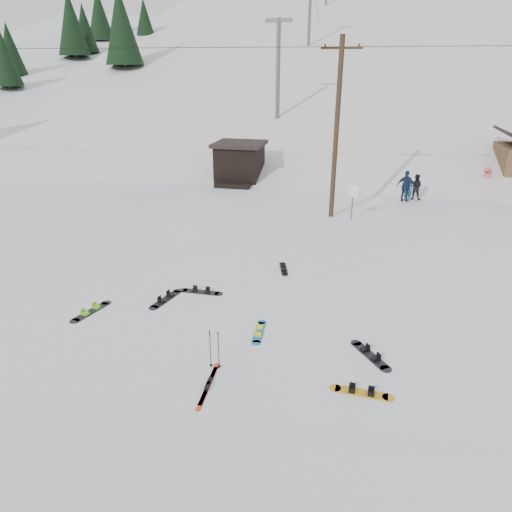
# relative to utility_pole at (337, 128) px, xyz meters

# --- Properties ---
(ground) EXTENTS (200.00, 200.00, 0.00)m
(ground) POSITION_rel_utility_pole_xyz_m (-2.00, -14.00, -4.68)
(ground) COLOR silver
(ground) RESTS_ON ground
(ski_slope) EXTENTS (60.00, 85.24, 65.97)m
(ski_slope) POSITION_rel_utility_pole_xyz_m (-2.00, 41.00, -16.68)
(ski_slope) COLOR silver
(ski_slope) RESTS_ON ground
(ridge_left) EXTENTS (47.54, 95.03, 58.38)m
(ridge_left) POSITION_rel_utility_pole_xyz_m (-38.00, 34.00, -15.68)
(ridge_left) COLOR silver
(ridge_left) RESTS_ON ground
(treeline_left) EXTENTS (20.00, 64.00, 10.00)m
(treeline_left) POSITION_rel_utility_pole_xyz_m (-36.00, 26.00, -4.68)
(treeline_left) COLOR black
(treeline_left) RESTS_ON ground
(treeline_crest) EXTENTS (50.00, 6.00, 10.00)m
(treeline_crest) POSITION_rel_utility_pole_xyz_m (-2.00, 72.00, -4.68)
(treeline_crest) COLOR black
(treeline_crest) RESTS_ON ski_slope
(utility_pole) EXTENTS (2.00, 0.26, 9.00)m
(utility_pole) POSITION_rel_utility_pole_xyz_m (0.00, 0.00, 0.00)
(utility_pole) COLOR #3A2819
(utility_pole) RESTS_ON ground
(trail_sign) EXTENTS (0.50, 0.09, 1.85)m
(trail_sign) POSITION_rel_utility_pole_xyz_m (1.10, -0.42, -3.41)
(trail_sign) COLOR #595B60
(trail_sign) RESTS_ON ground
(lift_hut) EXTENTS (3.40, 4.10, 2.75)m
(lift_hut) POSITION_rel_utility_pole_xyz_m (-7.00, 6.94, -3.32)
(lift_hut) COLOR black
(lift_hut) RESTS_ON ground
(lift_tower_near) EXTENTS (2.20, 0.36, 8.00)m
(lift_tower_near) POSITION_rel_utility_pole_xyz_m (-6.00, 16.00, 3.18)
(lift_tower_near) COLOR #595B60
(lift_tower_near) RESTS_ON ski_slope
(lift_tower_mid) EXTENTS (2.20, 0.36, 8.00)m
(lift_tower_mid) POSITION_rel_utility_pole_xyz_m (-6.00, 36.00, 9.68)
(lift_tower_mid) COLOR #595B60
(lift_tower_mid) RESTS_ON ski_slope
(hero_snowboard) EXTENTS (0.36, 1.45, 0.10)m
(hero_snowboard) POSITION_rel_utility_pole_xyz_m (-1.25, -12.49, -4.65)
(hero_snowboard) COLOR #1A70AC
(hero_snowboard) RESTS_ON ground
(hero_skis) EXTENTS (0.20, 1.91, 0.10)m
(hero_skis) POSITION_rel_utility_pole_xyz_m (-1.96, -15.26, -4.65)
(hero_skis) COLOR red
(hero_skis) RESTS_ON ground
(ski_poles) EXTENTS (0.31, 0.08, 1.14)m
(ski_poles) POSITION_rel_utility_pole_xyz_m (-2.02, -14.48, -4.10)
(ski_poles) COLOR black
(ski_poles) RESTS_ON ground
(board_scatter_a) EXTENTS (1.64, 0.31, 0.11)m
(board_scatter_a) POSITION_rel_utility_pole_xyz_m (-3.89, -10.32, -4.65)
(board_scatter_a) COLOR black
(board_scatter_a) RESTS_ON ground
(board_scatter_b) EXTENTS (0.65, 1.68, 0.12)m
(board_scatter_b) POSITION_rel_utility_pole_xyz_m (-4.90, -11.12, -4.65)
(board_scatter_b) COLOR black
(board_scatter_b) RESTS_ON ground
(board_scatter_c) EXTENTS (0.67, 1.64, 0.12)m
(board_scatter_c) POSITION_rel_utility_pole_xyz_m (-6.97, -12.50, -4.65)
(board_scatter_c) COLOR black
(board_scatter_c) RESTS_ON ground
(board_scatter_d) EXTENTS (1.13, 1.41, 0.12)m
(board_scatter_d) POSITION_rel_utility_pole_xyz_m (2.07, -12.99, -4.65)
(board_scatter_d) COLOR black
(board_scatter_d) RESTS_ON ground
(board_scatter_e) EXTENTS (1.59, 0.37, 0.11)m
(board_scatter_e) POSITION_rel_utility_pole_xyz_m (1.85, -14.68, -4.65)
(board_scatter_e) COLOR gold
(board_scatter_e) RESTS_ON ground
(board_scatter_f) EXTENTS (0.55, 1.33, 0.10)m
(board_scatter_f) POSITION_rel_utility_pole_xyz_m (-1.32, -7.63, -4.66)
(board_scatter_f) COLOR black
(board_scatter_f) RESTS_ON ground
(skier_teal) EXTENTS (0.55, 0.37, 1.48)m
(skier_teal) POSITION_rel_utility_pole_xyz_m (4.27, 4.25, -3.94)
(skier_teal) COLOR #0E6592
(skier_teal) RESTS_ON ground
(skier_dark) EXTENTS (0.86, 0.72, 1.57)m
(skier_dark) POSITION_rel_utility_pole_xyz_m (4.75, 4.64, -3.90)
(skier_dark) COLOR black
(skier_dark) RESTS_ON ground
(skier_pink) EXTENTS (1.00, 0.58, 1.55)m
(skier_pink) POSITION_rel_utility_pole_xyz_m (9.47, 7.97, -3.91)
(skier_pink) COLOR #DF4E56
(skier_pink) RESTS_ON ground
(skier_navy) EXTENTS (1.18, 0.75, 1.87)m
(skier_navy) POSITION_rel_utility_pole_xyz_m (4.12, 4.00, -3.74)
(skier_navy) COLOR #17213A
(skier_navy) RESTS_ON ground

